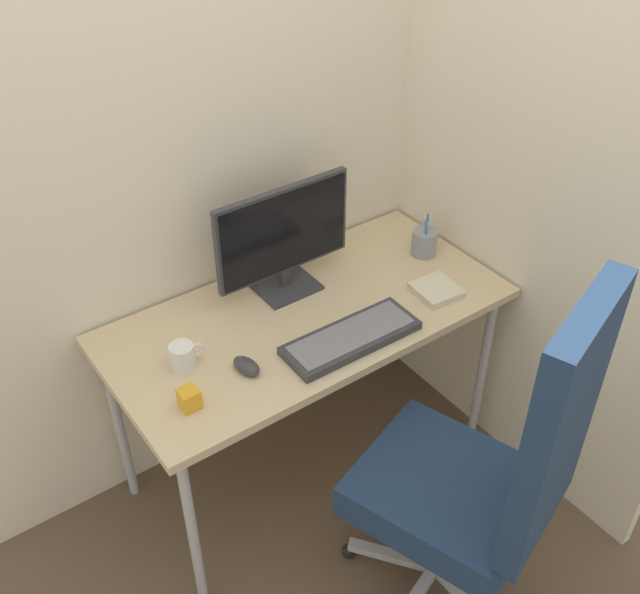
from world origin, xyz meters
name	(u,v)px	position (x,y,z in m)	size (l,w,h in m)	color
ground_plane	(309,462)	(0.00, 0.00, 0.00)	(8.00, 8.00, 0.00)	brown
wall_back	(238,85)	(0.00, 0.35, 1.40)	(2.29, 0.04, 2.80)	beige
wall_side_right	(516,84)	(0.69, -0.14, 1.40)	(0.04, 1.61, 2.80)	beige
desk	(307,325)	(0.00, 0.00, 0.69)	(1.32, 0.65, 0.74)	#D1B78C
office_chair	(488,473)	(0.09, -0.75, 0.62)	(0.61, 0.66, 1.27)	black
monitor	(284,236)	(0.02, 0.16, 0.95)	(0.49, 0.16, 0.38)	#333338
keyboard	(351,338)	(0.03, -0.20, 0.76)	(0.44, 0.17, 0.03)	#333338
mouse	(247,366)	(-0.30, -0.12, 0.76)	(0.06, 0.10, 0.04)	#333338
pen_holder	(424,242)	(0.54, 0.03, 0.79)	(0.09, 0.09, 0.18)	gray
notebook	(436,290)	(0.41, -0.17, 0.76)	(0.14, 0.14, 0.03)	beige
coffee_mug	(184,357)	(-0.45, 0.00, 0.78)	(0.11, 0.07, 0.08)	white
desk_clamp_accessory	(189,399)	(-0.51, -0.16, 0.77)	(0.05, 0.05, 0.06)	orange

